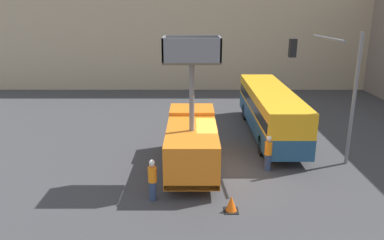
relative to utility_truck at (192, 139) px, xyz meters
The scene contains 8 objects.
ground_plane 2.22m from the utility_truck, ahead, with size 120.00×120.00×0.00m, color #38383A.
building_backdrop_far 24.85m from the utility_truck, 86.52° to the left, with size 44.00×10.00×12.31m.
utility_truck is the anchor object (origin of this frame).
city_bus 7.41m from the utility_truck, 46.47° to the left, with size 2.50×11.38×3.05m.
traffic_light_pole 7.86m from the utility_truck, ahead, with size 3.71×3.45×6.99m.
road_worker_near_truck 3.82m from the utility_truck, 117.09° to the right, with size 0.38×0.38×1.90m.
road_worker_directing 4.00m from the utility_truck, ahead, with size 0.38×0.38×1.93m.
traffic_cone_near_truck 4.80m from the utility_truck, 69.19° to the right, with size 0.61×0.61×0.69m.
Camera 1 is at (-1.47, -17.90, 8.18)m, focal length 35.00 mm.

